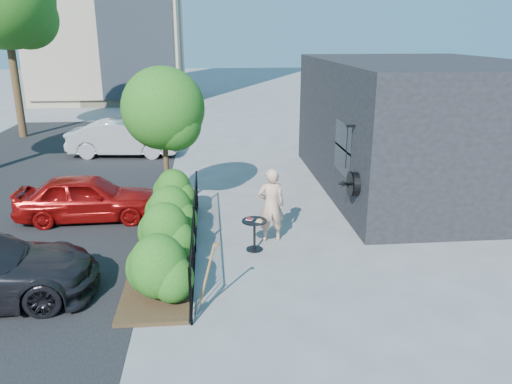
{
  "coord_description": "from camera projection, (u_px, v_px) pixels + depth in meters",
  "views": [
    {
      "loc": [
        -1.1,
        -10.56,
        4.84
      ],
      "look_at": [
        -0.04,
        0.64,
        1.2
      ],
      "focal_mm": 35.0,
      "sensor_mm": 36.0,
      "label": 1
    }
  ],
  "objects": [
    {
      "name": "cafe_table",
      "position": [
        254.0,
        230.0,
        11.42
      ],
      "size": [
        0.58,
        0.58,
        0.78
      ],
      "rotation": [
        0.0,
        0.0,
        -0.41
      ],
      "color": "black",
      "rests_on": "ground"
    },
    {
      "name": "ground",
      "position": [
        260.0,
        249.0,
        11.59
      ],
      "size": [
        120.0,
        120.0,
        0.0
      ],
      "primitive_type": "plane",
      "color": "gray",
      "rests_on": "ground"
    },
    {
      "name": "shrubs",
      "position": [
        168.0,
        223.0,
        11.28
      ],
      "size": [
        1.1,
        5.6,
        1.24
      ],
      "color": "#145914",
      "rests_on": "ground"
    },
    {
      "name": "street_tree_far",
      "position": [
        6.0,
        6.0,
        22.1
      ],
      "size": [
        4.4,
        4.4,
        8.28
      ],
      "color": "#3F2B19",
      "rests_on": "ground"
    },
    {
      "name": "shovel",
      "position": [
        205.0,
        282.0,
        8.83
      ],
      "size": [
        0.46,
        0.18,
        1.37
      ],
      "color": "brown",
      "rests_on": "ground"
    },
    {
      "name": "shop_building",
      "position": [
        419.0,
        125.0,
        15.73
      ],
      "size": [
        6.22,
        9.0,
        4.0
      ],
      "color": "black",
      "rests_on": "ground"
    },
    {
      "name": "woman",
      "position": [
        271.0,
        205.0,
        11.85
      ],
      "size": [
        0.67,
        0.45,
        1.8
      ],
      "primitive_type": "imported",
      "rotation": [
        0.0,
        0.0,
        3.17
      ],
      "color": "tan",
      "rests_on": "ground"
    },
    {
      "name": "planting_bed",
      "position": [
        165.0,
        252.0,
        11.38
      ],
      "size": [
        1.3,
        6.0,
        0.08
      ],
      "primitive_type": "cube",
      "color": "#382616",
      "rests_on": "ground"
    },
    {
      "name": "patio_tree",
      "position": [
        166.0,
        114.0,
        13.15
      ],
      "size": [
        2.2,
        2.2,
        3.94
      ],
      "color": "#3F2B19",
      "rests_on": "ground"
    },
    {
      "name": "fence",
      "position": [
        194.0,
        229.0,
        11.29
      ],
      "size": [
        0.05,
        6.05,
        1.1
      ],
      "color": "black",
      "rests_on": "ground"
    },
    {
      "name": "car_red",
      "position": [
        87.0,
        197.0,
        13.27
      ],
      "size": [
        3.68,
        1.55,
        1.24
      ],
      "primitive_type": "imported",
      "rotation": [
        0.0,
        0.0,
        1.59
      ],
      "color": "#9B0D0C",
      "rests_on": "ground"
    },
    {
      "name": "car_silver",
      "position": [
        124.0,
        138.0,
        20.13
      ],
      "size": [
        4.48,
        1.92,
        1.44
      ],
      "primitive_type": "imported",
      "rotation": [
        0.0,
        0.0,
        1.48
      ],
      "color": "#B5B5BA",
      "rests_on": "ground"
    }
  ]
}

